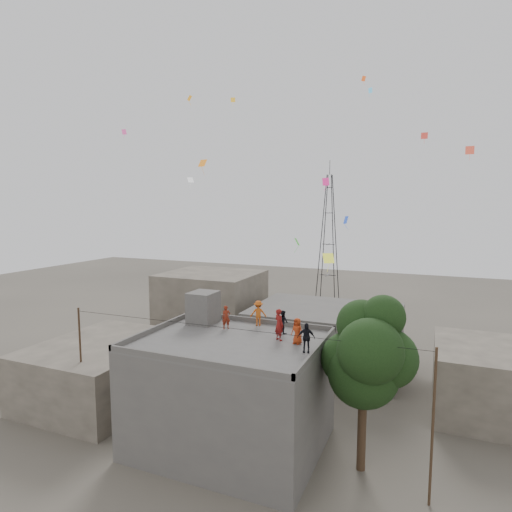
{
  "coord_description": "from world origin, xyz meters",
  "views": [
    {
      "loc": [
        10.24,
        -20.63,
        13.47
      ],
      "look_at": [
        1.03,
        1.22,
        10.74
      ],
      "focal_mm": 30.0,
      "sensor_mm": 36.0,
      "label": 1
    }
  ],
  "objects": [
    {
      "name": "ground",
      "position": [
        0.0,
        0.0,
        0.0
      ],
      "size": [
        140.0,
        140.0,
        0.0
      ],
      "primitive_type": "plane",
      "color": "#464139",
      "rests_on": "ground"
    },
    {
      "name": "neighbor_north",
      "position": [
        2.0,
        14.0,
        2.5
      ],
      "size": [
        12.0,
        9.0,
        5.0
      ],
      "primitive_type": "cube",
      "color": "#54524F",
      "rests_on": "ground"
    },
    {
      "name": "utility_line",
      "position": [
        0.5,
        -1.25,
        3.83
      ],
      "size": [
        20.12,
        0.62,
        7.4
      ],
      "color": "black",
      "rests_on": "ground"
    },
    {
      "name": "person_dark_child",
      "position": [
        2.22,
        2.47,
        6.78
      ],
      "size": [
        0.83,
        0.8,
        1.36
      ],
      "primitive_type": "imported",
      "rotation": [
        0.0,
        0.0,
        2.51
      ],
      "color": "black",
      "rests_on": "main_building"
    },
    {
      "name": "stair_head_box",
      "position": [
        -3.2,
        2.6,
        7.1
      ],
      "size": [
        1.6,
        1.8,
        2.0
      ],
      "primitive_type": "cube",
      "color": "#54524F",
      "rests_on": "main_building"
    },
    {
      "name": "person_red_child",
      "position": [
        -1.25,
        1.97,
        6.81
      ],
      "size": [
        0.62,
        0.59,
        1.42
      ],
      "primitive_type": "imported",
      "rotation": [
        0.0,
        0.0,
        0.69
      ],
      "color": "maroon",
      "rests_on": "main_building"
    },
    {
      "name": "parapet",
      "position": [
        0.0,
        0.0,
        6.25
      ],
      "size": [
        10.0,
        8.0,
        0.3
      ],
      "color": "#54524F",
      "rests_on": "main_building"
    },
    {
      "name": "neighbor_east",
      "position": [
        14.0,
        10.0,
        2.2
      ],
      "size": [
        7.0,
        8.0,
        4.4
      ],
      "primitive_type": "cube",
      "color": "#554D43",
      "rests_on": "ground"
    },
    {
      "name": "kites",
      "position": [
        1.6,
        7.11,
        15.93
      ],
      "size": [
        23.37,
        13.95,
        12.98
      ],
      "color": "orange",
      "rests_on": "ground"
    },
    {
      "name": "person_orange_child",
      "position": [
        3.58,
        0.89,
        6.81
      ],
      "size": [
        0.8,
        0.65,
        1.42
      ],
      "primitive_type": "imported",
      "rotation": [
        0.0,
        0.0,
        -0.32
      ],
      "color": "#AE3513",
      "rests_on": "main_building"
    },
    {
      "name": "person_orange_adult",
      "position": [
        0.26,
        3.4,
        6.89
      ],
      "size": [
        1.16,
        0.93,
        1.57
      ],
      "primitive_type": "imported",
      "rotation": [
        0.0,
        0.0,
        -2.75
      ],
      "color": "#CB5717",
      "rests_on": "main_building"
    },
    {
      "name": "neighbor_west",
      "position": [
        -11.0,
        2.0,
        2.0
      ],
      "size": [
        8.0,
        10.0,
        4.0
      ],
      "primitive_type": "cube",
      "color": "#554D43",
      "rests_on": "ground"
    },
    {
      "name": "person_dark_adult",
      "position": [
        4.4,
        -0.22,
        6.86
      ],
      "size": [
        0.95,
        0.55,
        1.52
      ],
      "primitive_type": "imported",
      "rotation": [
        0.0,
        0.0,
        0.22
      ],
      "color": "black",
      "rests_on": "main_building"
    },
    {
      "name": "transmission_tower",
      "position": [
        -4.0,
        40.0,
        9.07
      ],
      "size": [
        2.97,
        2.97,
        20.01
      ],
      "color": "black",
      "rests_on": "ground"
    },
    {
      "name": "neighbor_northwest",
      "position": [
        -10.0,
        16.0,
        3.5
      ],
      "size": [
        9.0,
        8.0,
        7.0
      ],
      "primitive_type": "cube",
      "color": "#554D43",
      "rests_on": "ground"
    },
    {
      "name": "person_red_adult",
      "position": [
        2.46,
        1.11,
        6.99
      ],
      "size": [
        0.77,
        0.71,
        1.77
      ],
      "primitive_type": "imported",
      "rotation": [
        0.0,
        0.0,
        2.56
      ],
      "color": "maroon",
      "rests_on": "main_building"
    },
    {
      "name": "main_building",
      "position": [
        0.0,
        0.0,
        3.05
      ],
      "size": [
        10.0,
        8.0,
        6.1
      ],
      "color": "#54524F",
      "rests_on": "ground"
    },
    {
      "name": "tree",
      "position": [
        7.37,
        0.6,
        6.1
      ],
      "size": [
        4.9,
        4.6,
        9.1
      ],
      "color": "black",
      "rests_on": "ground"
    }
  ]
}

